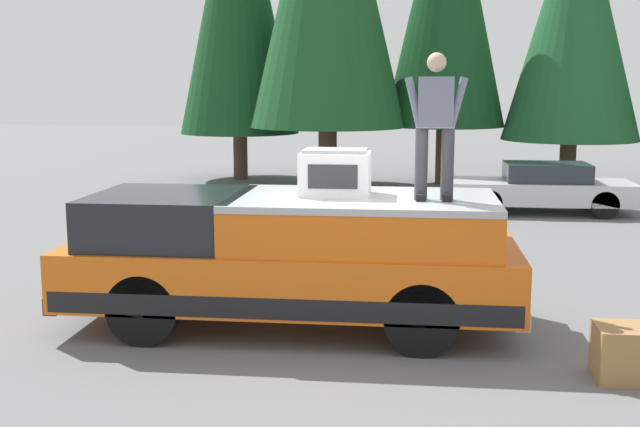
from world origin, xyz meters
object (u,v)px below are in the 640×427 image
at_px(compressor_unit, 335,172).
at_px(parked_car_silver, 542,188).
at_px(pickup_truck, 292,258).
at_px(person_on_truck_bed, 435,122).
at_px(wooden_crate, 623,353).

xyz_separation_m(compressor_unit, parked_car_silver, (9.21, -3.95, -1.35)).
relative_size(pickup_truck, person_on_truck_bed, 3.28).
bearing_deg(wooden_crate, parked_car_silver, -4.55).
distance_m(parked_car_silver, wooden_crate, 10.74).
bearing_deg(compressor_unit, wooden_crate, -115.63).
bearing_deg(person_on_truck_bed, wooden_crate, -121.85).
bearing_deg(pickup_truck, compressor_unit, -78.24).
relative_size(pickup_truck, compressor_unit, 6.60).
height_order(person_on_truck_bed, parked_car_silver, person_on_truck_bed).
bearing_deg(person_on_truck_bed, pickup_truck, 83.79).
distance_m(pickup_truck, parked_car_silver, 10.35).
distance_m(compressor_unit, parked_car_silver, 10.11).
relative_size(compressor_unit, person_on_truck_bed, 0.50).
distance_m(pickup_truck, person_on_truck_bed, 2.40).
bearing_deg(compressor_unit, pickup_truck, 101.76).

